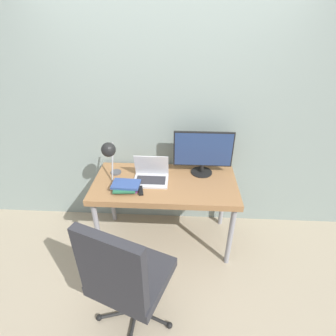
% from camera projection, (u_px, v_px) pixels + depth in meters
% --- Properties ---
extents(ground_plane, '(12.00, 12.00, 0.00)m').
position_uv_depth(ground_plane, '(163.00, 263.00, 2.67)').
color(ground_plane, tan).
extents(wall_back, '(8.00, 0.05, 2.60)m').
position_uv_depth(wall_back, '(167.00, 116.00, 2.65)').
color(wall_back, gray).
rests_on(wall_back, ground_plane).
extents(desk, '(1.41, 0.69, 0.77)m').
position_uv_depth(desk, '(165.00, 188.00, 2.61)').
color(desk, '#996B42').
rests_on(desk, ground_plane).
extents(laptop, '(0.34, 0.25, 0.25)m').
position_uv_depth(laptop, '(151.00, 176.00, 2.57)').
color(laptop, silver).
rests_on(laptop, desk).
extents(monitor, '(0.59, 0.22, 0.46)m').
position_uv_depth(monitor, '(203.00, 152.00, 2.60)').
color(monitor, black).
rests_on(monitor, desk).
extents(desk_lamp, '(0.13, 0.28, 0.42)m').
position_uv_depth(desk_lamp, '(109.00, 152.00, 2.43)').
color(desk_lamp, '#4C4C51').
rests_on(desk_lamp, desk).
extents(office_chair, '(0.67, 0.67, 1.10)m').
position_uv_depth(office_chair, '(125.00, 276.00, 1.86)').
color(office_chair, black).
rests_on(office_chair, ground_plane).
extents(book_stack, '(0.26, 0.20, 0.06)m').
position_uv_depth(book_stack, '(126.00, 186.00, 2.45)').
color(book_stack, '#753384').
rests_on(book_stack, desk).
extents(tv_remote, '(0.07, 0.14, 0.02)m').
position_uv_depth(tv_remote, '(141.00, 191.00, 2.43)').
color(tv_remote, black).
rests_on(tv_remote, desk).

